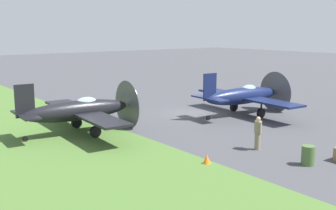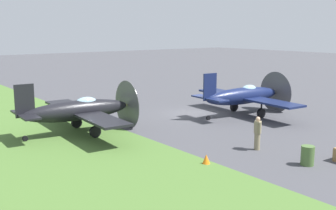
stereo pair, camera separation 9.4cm
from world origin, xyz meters
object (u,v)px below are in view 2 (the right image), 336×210
airplane_lead (244,96)px  runway_marker_cone (206,159)px  ground_crew_chief (257,132)px  airplane_wingman (80,110)px  fuel_drum (308,156)px

airplane_lead → runway_marker_cone: airplane_lead is taller
ground_crew_chief → runway_marker_cone: 3.67m
airplane_wingman → runway_marker_cone: (8.75, 2.11, -1.17)m
airplane_lead → ground_crew_chief: (6.42, -6.03, -0.49)m
airplane_lead → runway_marker_cone: size_ratio=21.35×
ground_crew_chief → runway_marker_cone: ground_crew_chief is taller
airplane_lead → ground_crew_chief: size_ratio=5.43×
airplane_lead → ground_crew_chief: bearing=-38.6°
airplane_wingman → fuel_drum: airplane_wingman is taller
airplane_lead → airplane_wingman: bearing=-96.2°
runway_marker_cone → fuel_drum: bearing=50.1°
ground_crew_chief → fuel_drum: ground_crew_chief is taller
airplane_lead → fuel_drum: (9.44, -6.11, -0.95)m
airplane_lead → ground_crew_chief: 8.83m
fuel_drum → airplane_lead: bearing=147.1°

